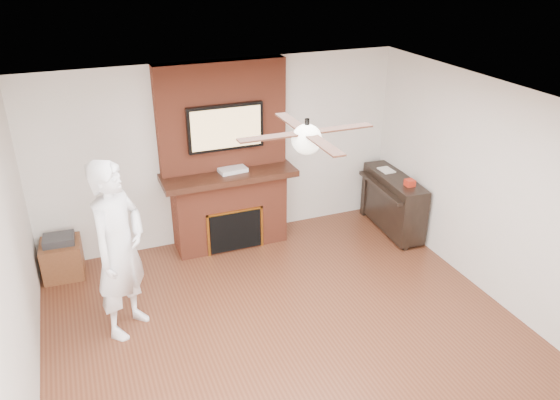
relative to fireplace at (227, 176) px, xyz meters
name	(u,v)px	position (x,y,z in m)	size (l,w,h in m)	color
room_shell	(304,249)	(0.00, -2.55, 0.25)	(5.36, 5.86, 2.86)	#512818
fireplace	(227,176)	(0.00, 0.00, 0.00)	(1.78, 0.64, 2.50)	brown
tv	(226,128)	(0.00, -0.05, 0.68)	(1.00, 0.08, 0.60)	black
ceiling_fan	(307,138)	(0.00, -2.55, 1.34)	(1.21, 1.21, 0.31)	black
person	(119,250)	(-1.57, -1.44, -0.02)	(0.72, 0.48, 1.96)	white
side_table	(62,257)	(-2.20, -0.07, -0.74)	(0.50, 0.50, 0.55)	brown
piano	(393,202)	(2.30, -0.55, -0.55)	(0.56, 1.30, 0.93)	black
cable_box	(233,170)	(0.06, -0.10, 0.11)	(0.36, 0.21, 0.05)	silver
candle_orange	(221,248)	(-0.19, -0.24, -0.94)	(0.07, 0.07, 0.10)	red
candle_green	(230,246)	(-0.06, -0.23, -0.95)	(0.07, 0.07, 0.09)	#3E8033
candle_cream	(237,244)	(0.04, -0.23, -0.94)	(0.08, 0.08, 0.11)	#BFB798
candle_blue	(251,242)	(0.25, -0.21, -0.96)	(0.05, 0.05, 0.07)	#2F548F
candle_cream_extra	(237,244)	(0.03, -0.23, -0.94)	(0.08, 0.08, 0.11)	#A1C69D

